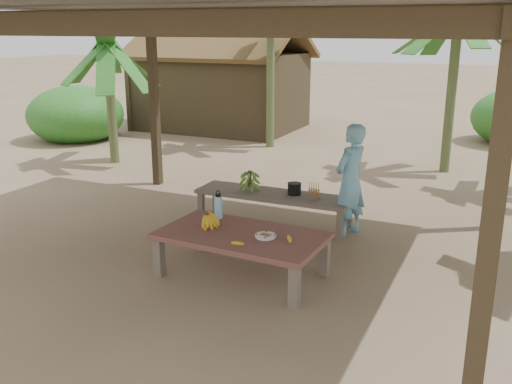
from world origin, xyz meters
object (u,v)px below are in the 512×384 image
at_px(bench, 273,197).
at_px(woman, 350,180).
at_px(cooking_pot, 294,189).
at_px(water_flask, 218,206).
at_px(plate, 265,236).
at_px(work_table, 242,239).
at_px(ripe_banana_bunch, 206,219).

height_order(bench, woman, woman).
distance_m(bench, woman, 1.13).
relative_size(bench, cooking_pot, 11.99).
bearing_deg(water_flask, cooking_pot, 74.48).
bearing_deg(cooking_pot, woman, -1.87).
bearing_deg(cooking_pot, water_flask, -105.52).
distance_m(bench, plate, 1.88).
bearing_deg(bench, cooking_pot, 13.00).
relative_size(bench, water_flask, 6.48).
height_order(work_table, bench, work_table).
bearing_deg(ripe_banana_bunch, plate, -3.57).
distance_m(bench, water_flask, 1.42).
xyz_separation_m(work_table, ripe_banana_bunch, (-0.46, 0.04, 0.15)).
bearing_deg(plate, woman, 76.81).
bearing_deg(ripe_banana_bunch, water_flask, 93.76).
bearing_deg(water_flask, work_table, -36.81).
height_order(ripe_banana_bunch, plate, ripe_banana_bunch).
height_order(work_table, woman, woman).
relative_size(bench, plate, 9.58).
relative_size(bench, ripe_banana_bunch, 7.73).
bearing_deg(plate, water_flask, 154.35).
height_order(bench, plate, plate).
bearing_deg(woman, water_flask, -20.32).
bearing_deg(ripe_banana_bunch, cooking_pot, 77.85).
bearing_deg(water_flask, bench, 85.04).
distance_m(water_flask, cooking_pot, 1.52).
height_order(work_table, plate, plate).
xyz_separation_m(plate, cooking_pot, (-0.37, 1.83, 0.01)).
distance_m(ripe_banana_bunch, cooking_pot, 1.83).
relative_size(work_table, ripe_banana_bunch, 6.46).
distance_m(plate, cooking_pot, 1.87).
relative_size(work_table, cooking_pot, 10.02).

